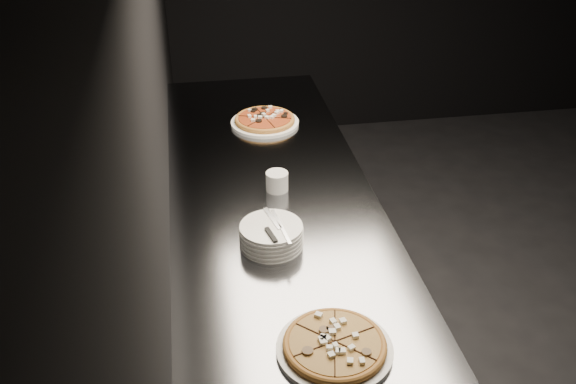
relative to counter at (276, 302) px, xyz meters
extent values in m
cube|color=black|center=(-0.37, 0.00, 0.94)|extent=(0.02, 5.00, 2.80)
cube|color=slate|center=(0.00, 0.00, -0.01)|extent=(0.70, 2.40, 0.90)
cube|color=slate|center=(0.00, 0.00, 0.45)|extent=(0.74, 2.44, 0.02)
cylinder|color=white|center=(0.05, -0.75, 0.47)|extent=(0.30, 0.30, 0.01)
cylinder|color=#B77C37|center=(0.05, -0.75, 0.48)|extent=(0.33, 0.33, 0.01)
torus|color=#B77C37|center=(0.05, -0.75, 0.48)|extent=(0.34, 0.34, 0.02)
cylinder|color=#E6AF4C|center=(0.05, -0.75, 0.49)|extent=(0.29, 0.29, 0.01)
cylinder|color=white|center=(0.05, 0.66, 0.47)|extent=(0.30, 0.30, 0.01)
cylinder|color=#B77C37|center=(0.05, 0.66, 0.48)|extent=(0.33, 0.33, 0.01)
torus|color=#B77C37|center=(0.05, 0.66, 0.48)|extent=(0.33, 0.33, 0.02)
cylinder|color=#A93C18|center=(0.05, 0.66, 0.49)|extent=(0.29, 0.29, 0.01)
cylinder|color=white|center=(-0.05, -0.25, 0.47)|extent=(0.20, 0.20, 0.02)
cylinder|color=white|center=(-0.05, -0.25, 0.48)|extent=(0.20, 0.20, 0.02)
cylinder|color=white|center=(-0.05, -0.25, 0.50)|extent=(0.20, 0.20, 0.02)
cylinder|color=white|center=(-0.05, -0.25, 0.51)|extent=(0.20, 0.20, 0.02)
cylinder|color=white|center=(-0.05, -0.25, 0.53)|extent=(0.20, 0.20, 0.02)
cube|color=silver|center=(-0.04, -0.21, 0.54)|extent=(0.04, 0.13, 0.00)
cube|color=black|center=(-0.06, -0.31, 0.54)|extent=(0.03, 0.08, 0.01)
cube|color=silver|center=(-0.02, -0.26, 0.54)|extent=(0.03, 0.20, 0.00)
cylinder|color=silver|center=(0.02, 0.09, 0.49)|extent=(0.08, 0.08, 0.07)
cylinder|color=black|center=(0.02, 0.09, 0.52)|extent=(0.07, 0.07, 0.01)
camera|label=1|loc=(-0.27, -1.92, 1.67)|focal=40.00mm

